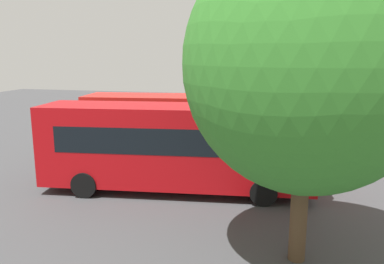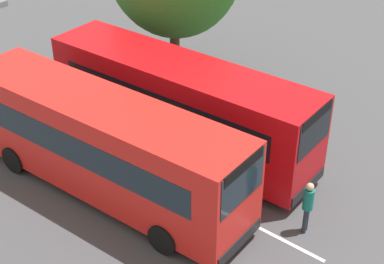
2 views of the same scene
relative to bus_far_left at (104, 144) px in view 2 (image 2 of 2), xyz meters
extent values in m
plane|color=#424244|center=(-0.23, 1.66, -1.87)|extent=(70.98, 70.98, 0.00)
cube|color=red|center=(-0.03, 0.00, 0.01)|extent=(10.68, 3.60, 3.08)
cube|color=#19232D|center=(5.13, 0.62, 0.84)|extent=(0.37, 2.07, 1.29)
cube|color=#19232D|center=(-0.17, 1.13, 0.38)|extent=(8.74, 1.14, 0.98)
cube|color=#19232D|center=(0.11, -1.14, 0.38)|extent=(8.74, 1.14, 0.98)
cube|color=black|center=(5.15, 0.63, 1.37)|extent=(0.33, 1.88, 0.32)
cube|color=black|center=(5.16, 0.63, -1.31)|extent=(0.36, 2.16, 0.36)
cylinder|color=black|center=(3.16, 1.51, -1.38)|extent=(1.01, 0.40, 0.99)
cylinder|color=black|center=(3.43, -0.71, -1.38)|extent=(1.01, 0.40, 0.99)
cylinder|color=black|center=(-3.49, 0.70, -1.38)|extent=(1.01, 0.40, 0.99)
cylinder|color=black|center=(-3.22, -1.52, -1.38)|extent=(1.01, 0.40, 0.99)
cube|color=#B70C11|center=(-0.11, 3.57, 0.01)|extent=(10.67, 3.54, 3.08)
cube|color=black|center=(5.05, 4.17, 0.84)|extent=(0.36, 2.07, 1.29)
cube|color=black|center=(-0.25, 4.71, 0.38)|extent=(8.75, 1.09, 0.98)
cube|color=black|center=(0.02, 2.43, 0.38)|extent=(8.75, 1.09, 0.98)
cube|color=black|center=(5.07, 4.17, 1.37)|extent=(0.32, 1.88, 0.32)
cube|color=black|center=(5.08, 4.17, -1.31)|extent=(0.35, 2.16, 0.36)
cylinder|color=black|center=(3.09, 5.07, -1.38)|extent=(1.01, 0.39, 0.99)
cylinder|color=black|center=(3.34, 2.85, -1.38)|extent=(1.01, 0.39, 0.99)
cylinder|color=black|center=(-3.57, 4.29, -1.38)|extent=(1.01, 0.39, 0.99)
cylinder|color=black|center=(-3.31, 2.08, -1.38)|extent=(1.01, 0.39, 0.99)
cylinder|color=#232833|center=(5.92, 2.82, -1.43)|extent=(0.13, 0.13, 0.88)
cylinder|color=#232833|center=(5.88, 2.97, -1.43)|extent=(0.13, 0.13, 0.88)
cylinder|color=#146B60|center=(5.90, 2.90, -0.64)|extent=(0.39, 0.39, 0.70)
sphere|color=tan|center=(5.90, 2.90, -0.17)|extent=(0.24, 0.24, 0.24)
cylinder|color=#4C3823|center=(-4.64, 7.79, -0.45)|extent=(0.44, 0.44, 2.85)
cube|color=silver|center=(-0.23, 1.66, -1.87)|extent=(14.65, 1.24, 0.01)
camera|label=1|loc=(-4.12, 17.46, 3.50)|focal=35.69mm
camera|label=2|loc=(12.78, -9.27, 10.27)|focal=54.68mm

